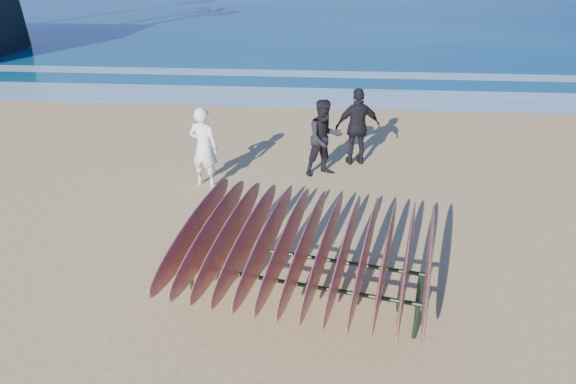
% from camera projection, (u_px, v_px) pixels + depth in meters
% --- Properties ---
extents(ground, '(120.00, 120.00, 0.00)m').
position_uv_depth(ground, '(283.00, 274.00, 7.53)').
color(ground, tan).
rests_on(ground, ground).
extents(foam_near, '(160.00, 160.00, 0.00)m').
position_uv_depth(foam_near, '(312.00, 97.00, 16.54)').
color(foam_near, white).
rests_on(foam_near, ground).
extents(foam_far, '(160.00, 160.00, 0.00)m').
position_uv_depth(foam_far, '(316.00, 74.00, 19.70)').
color(foam_far, white).
rests_on(foam_far, ground).
extents(surfboard_rack, '(3.61, 3.18, 1.31)m').
position_uv_depth(surfboard_rack, '(304.00, 248.00, 6.58)').
color(surfboard_rack, black).
rests_on(surfboard_rack, ground).
extents(person_white, '(0.67, 0.52, 1.61)m').
position_uv_depth(person_white, '(204.00, 147.00, 10.06)').
color(person_white, white).
rests_on(person_white, ground).
extents(person_dark_a, '(0.97, 0.89, 1.61)m').
position_uv_depth(person_dark_a, '(324.00, 138.00, 10.52)').
color(person_dark_a, black).
rests_on(person_dark_a, ground).
extents(person_dark_b, '(1.05, 0.62, 1.69)m').
position_uv_depth(person_dark_b, '(358.00, 127.00, 11.09)').
color(person_dark_b, black).
rests_on(person_dark_b, ground).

